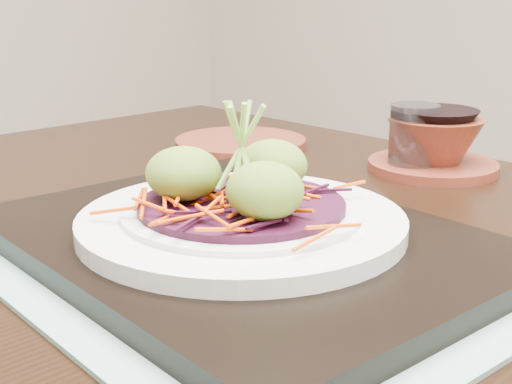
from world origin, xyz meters
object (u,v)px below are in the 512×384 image
Objects in this scene: terracotta_side_plate at (241,143)px; water_glass at (413,139)px; dining_table at (285,338)px; serving_tray at (242,242)px; white_plate at (242,221)px; terracotta_bowl_set at (434,147)px.

terracotta_side_plate is 2.19× the size of water_glass.
serving_tray reaches higher than dining_table.
white_plate is 0.42m from terracotta_side_plate.
water_glass is at bearing 4.22° from terracotta_side_plate.
serving_tray is 0.35m from water_glass.
white_plate is at bearing -51.24° from terracotta_side_plate.
terracotta_bowl_set is at bearing 97.64° from dining_table.
terracotta_bowl_set reaches higher than dining_table.
dining_table is 0.32m from water_glass.
white_plate is 0.35m from water_glass.
terracotta_side_plate is (-0.26, 0.33, -0.01)m from serving_tray.
white_plate reaches higher than terracotta_side_plate.
white_plate reaches higher than dining_table.
serving_tray is at bearing -91.10° from terracotta_bowl_set.
water_glass is (-0.01, 0.29, 0.15)m from dining_table.
terracotta_side_plate is (-0.26, 0.33, -0.03)m from white_plate.
terracotta_side_plate is at bearing 143.70° from dining_table.
terracotta_bowl_set is (0.01, 0.37, -0.00)m from white_plate.
water_glass is (-0.01, 0.35, 0.03)m from serving_tray.
serving_tray is 0.37m from terracotta_bowl_set.
water_glass reaches higher than terracotta_side_plate.
terracotta_bowl_set is at bearing 88.90° from white_plate.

